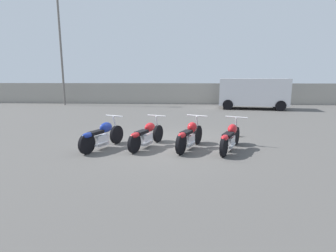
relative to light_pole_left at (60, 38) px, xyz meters
name	(u,v)px	position (x,y,z in m)	size (l,w,h in m)	color
ground_plane	(168,144)	(9.18, -12.22, -5.20)	(60.00, 60.00, 0.00)	#514F4C
fence_back	(178,94)	(9.18, 1.20, -4.34)	(40.00, 0.04, 1.72)	#9E998E
light_pole_left	(60,38)	(0.00, 0.00, 0.00)	(0.70, 0.35, 8.99)	slate
motorcycle_slot_0	(102,135)	(7.11, -12.86, -4.77)	(1.02, 1.91, 0.99)	black
motorcycle_slot_1	(146,135)	(8.50, -12.62, -4.79)	(1.03, 1.99, 0.97)	black
motorcycle_slot_2	(190,136)	(9.89, -12.74, -4.77)	(1.02, 1.92, 1.00)	black
motorcycle_slot_3	(230,137)	(11.15, -12.84, -4.78)	(1.08, 1.99, 0.97)	black
parked_van	(253,92)	(14.58, -1.89, -4.02)	(4.86, 2.64, 2.13)	silver
traffic_cone_near	(236,131)	(11.69, -10.88, -4.99)	(0.32, 0.32, 0.42)	orange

